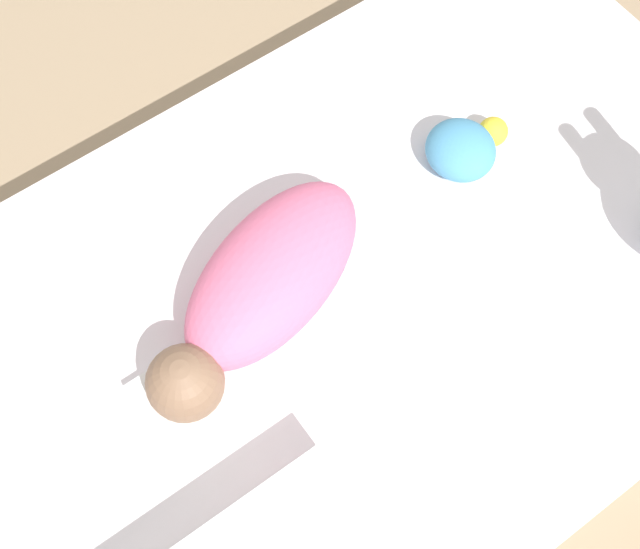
% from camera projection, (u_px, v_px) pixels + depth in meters
% --- Properties ---
extents(ground_plane, '(12.00, 12.00, 0.00)m').
position_uv_depth(ground_plane, '(361.00, 323.00, 1.64)').
color(ground_plane, '#9E8466').
extents(bed_mattress, '(1.58, 1.01, 0.16)m').
position_uv_depth(bed_mattress, '(363.00, 305.00, 1.57)').
color(bed_mattress, white).
rests_on(bed_mattress, ground_plane).
extents(burp_cloth, '(0.23, 0.15, 0.02)m').
position_uv_depth(burp_cloth, '(210.00, 386.00, 1.41)').
color(burp_cloth, white).
rests_on(burp_cloth, bed_mattress).
extents(swaddled_baby, '(0.49, 0.31, 0.13)m').
position_uv_depth(swaddled_baby, '(260.00, 289.00, 1.42)').
color(swaddled_baby, pink).
rests_on(swaddled_baby, bed_mattress).
extents(turtle_plush, '(0.17, 0.13, 0.08)m').
position_uv_depth(turtle_plush, '(464.00, 148.00, 1.58)').
color(turtle_plush, '#4C99C6').
rests_on(turtle_plush, bed_mattress).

